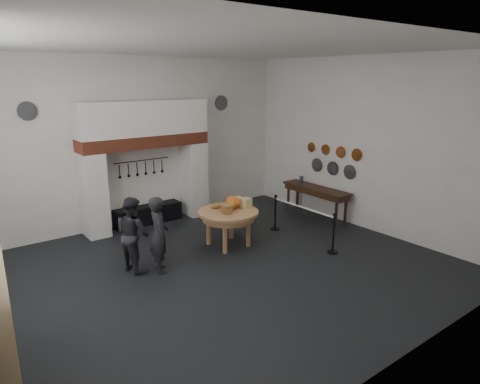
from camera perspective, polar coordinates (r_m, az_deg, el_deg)
floor at (r=9.26m, az=-1.97°, el=-10.15°), size 9.00×8.00×0.02m
ceiling at (r=8.40m, az=-2.26°, el=18.84°), size 9.00×8.00×0.02m
wall_back at (r=12.00m, az=-13.26°, el=6.52°), size 9.00×0.02×4.50m
wall_front at (r=5.85m, az=21.13°, el=-2.76°), size 9.00×0.02×4.50m
wall_right at (r=11.70m, az=16.32°, el=6.11°), size 0.02×8.00×4.50m
chimney_pier_left at (r=11.39m, az=-18.94°, el=-0.37°), size 0.55×0.70×2.15m
chimney_pier_right at (r=12.58m, az=-6.16°, el=1.76°), size 0.55×0.70×2.15m
hearth_brick_band at (r=11.68m, az=-12.57°, el=6.64°), size 3.50×0.72×0.32m
chimney_hood at (r=11.61m, az=-12.74°, el=9.62°), size 3.50×0.70×0.90m
iron_range at (r=12.20m, az=-12.16°, el=-2.94°), size 1.90×0.45×0.50m
utensil_rail at (r=12.01m, az=-12.96°, el=4.13°), size 1.60×0.02×0.02m
work_table at (r=10.17m, az=-1.58°, el=-2.72°), size 1.70×1.70×0.07m
pumpkin at (r=10.31m, az=-1.01°, el=-1.38°), size 0.36×0.36×0.31m
cheese_block_big at (r=10.38m, az=0.82°, el=-1.46°), size 0.22×0.22×0.24m
cheese_block_small at (r=10.60m, az=-0.27°, el=-1.22°), size 0.18×0.18×0.20m
wicker_basket at (r=9.93m, az=-1.78°, el=-2.29°), size 0.38×0.38×0.22m
bread_loaf at (r=10.37m, az=-3.16°, el=-1.82°), size 0.31×0.18×0.13m
visitor_near at (r=8.99m, az=-10.73°, el=-5.61°), size 0.54×0.67×1.62m
visitor_far at (r=9.19m, az=-14.09°, el=-5.46°), size 0.74×0.88×1.59m
side_table at (r=12.45m, az=10.13°, el=0.50°), size 0.55×2.20×0.06m
pewter_jug at (r=12.81m, az=8.19°, el=1.64°), size 0.12×0.12×0.22m
copper_pan_a at (r=11.83m, az=15.32°, el=4.80°), size 0.03×0.34×0.34m
copper_pan_b at (r=12.17m, az=13.27°, el=5.20°), size 0.03×0.32×0.32m
copper_pan_c at (r=12.52m, az=11.34°, el=5.58°), size 0.03×0.30×0.30m
copper_pan_d at (r=12.88m, az=9.50°, el=5.92°), size 0.03×0.28×0.28m
pewter_plate_left at (r=12.04m, az=14.41°, el=2.61°), size 0.03×0.40×0.40m
pewter_plate_mid at (r=12.41m, az=12.25°, el=3.10°), size 0.03×0.40×0.40m
pewter_plate_right at (r=12.80m, az=10.22°, el=3.56°), size 0.03×0.40×0.40m
pewter_plate_back_left at (r=11.05m, az=-26.50°, el=9.64°), size 0.44×0.03×0.44m
pewter_plate_back_right at (r=13.20m, az=-2.49°, el=11.79°), size 0.44×0.03×0.44m
barrier_post_near at (r=10.11m, az=12.36°, el=-5.54°), size 0.05×0.05×0.90m
barrier_post_far at (r=11.42m, az=4.74°, el=-2.83°), size 0.05×0.05×0.90m
barrier_rope at (r=10.61m, az=8.40°, el=-2.07°), size 0.04×2.00×0.04m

